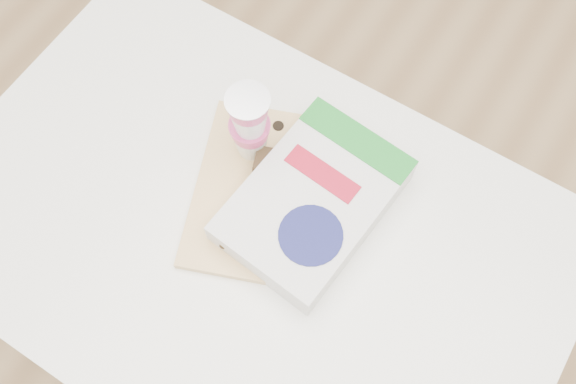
{
  "coord_description": "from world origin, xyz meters",
  "views": [
    {
      "loc": [
        0.25,
        -0.28,
        1.79
      ],
      "look_at": [
        0.03,
        0.08,
        0.83
      ],
      "focal_mm": 40.0,
      "sensor_mm": 36.0,
      "label": 1
    }
  ],
  "objects_px": {
    "cereal_box": "(313,202)",
    "bananas": "(256,201)",
    "yogurt_stack": "(250,124)",
    "table": "(259,293)",
    "cutting_board": "(264,192)"
  },
  "relations": [
    {
      "from": "bananas",
      "to": "yogurt_stack",
      "type": "height_order",
      "value": "yogurt_stack"
    },
    {
      "from": "table",
      "to": "cereal_box",
      "type": "relative_size",
      "value": 3.32
    },
    {
      "from": "yogurt_stack",
      "to": "cereal_box",
      "type": "xyz_separation_m",
      "value": [
        0.14,
        -0.03,
        -0.07
      ]
    },
    {
      "from": "table",
      "to": "yogurt_stack",
      "type": "xyz_separation_m",
      "value": [
        -0.07,
        0.12,
        0.5
      ]
    },
    {
      "from": "cereal_box",
      "to": "cutting_board",
      "type": "bearing_deg",
      "value": -162.15
    },
    {
      "from": "cutting_board",
      "to": "yogurt_stack",
      "type": "distance_m",
      "value": 0.13
    },
    {
      "from": "table",
      "to": "bananas",
      "type": "relative_size",
      "value": 5.44
    },
    {
      "from": "bananas",
      "to": "yogurt_stack",
      "type": "xyz_separation_m",
      "value": [
        -0.06,
        0.08,
        0.07
      ]
    },
    {
      "from": "cutting_board",
      "to": "cereal_box",
      "type": "relative_size",
      "value": 0.99
    },
    {
      "from": "cutting_board",
      "to": "bananas",
      "type": "relative_size",
      "value": 1.61
    },
    {
      "from": "table",
      "to": "bananas",
      "type": "distance_m",
      "value": 0.43
    },
    {
      "from": "cereal_box",
      "to": "bananas",
      "type": "bearing_deg",
      "value": -142.39
    },
    {
      "from": "cutting_board",
      "to": "cereal_box",
      "type": "xyz_separation_m",
      "value": [
        0.08,
        0.02,
        0.02
      ]
    },
    {
      "from": "table",
      "to": "bananas",
      "type": "bearing_deg",
      "value": 103.09
    },
    {
      "from": "cereal_box",
      "to": "table",
      "type": "bearing_deg",
      "value": -122.6
    }
  ]
}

